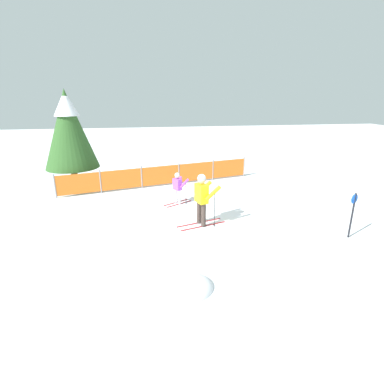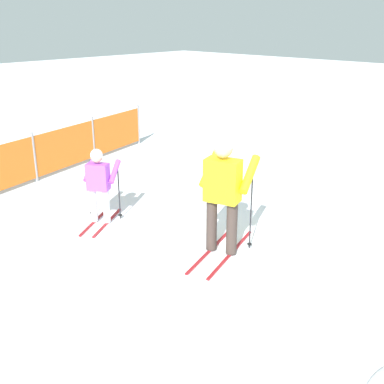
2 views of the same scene
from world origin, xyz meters
name	(u,v)px [view 1 (image 1 of 2)]	position (x,y,z in m)	size (l,w,h in m)	color
ground_plane	(201,226)	(0.00, 0.00, 0.00)	(60.00, 60.00, 0.00)	white
skier_adult	(202,195)	(0.04, 0.11, 1.02)	(1.63, 0.90, 1.70)	maroon
skier_child	(178,185)	(-0.50, 2.21, 0.72)	(1.13, 0.83, 1.23)	maroon
safety_fence	(161,175)	(-1.02, 4.62, 0.51)	(8.67, 2.16, 1.01)	gray
conifer_far	(69,128)	(-4.89, 5.12, 2.64)	(2.30, 2.30, 4.27)	#4C3823
trail_marker	(353,211)	(4.16, -1.46, 0.85)	(0.27, 0.12, 1.38)	black
snow_mound	(182,289)	(-1.01, -3.13, 0.00)	(1.36, 1.16, 0.55)	white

